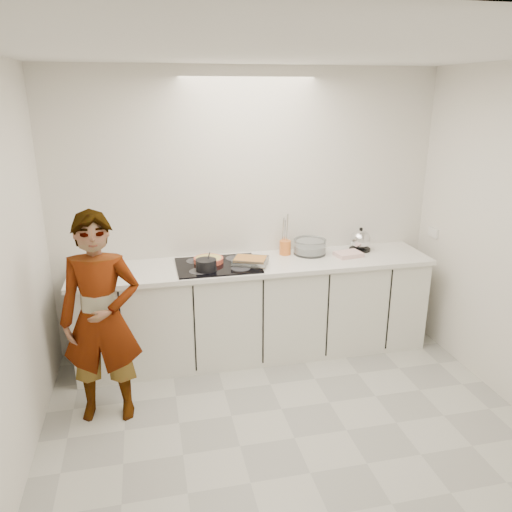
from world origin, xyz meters
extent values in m
cube|color=#B9B9AF|center=(0.00, 0.00, 0.00)|extent=(3.60, 3.20, 0.00)
cube|color=white|center=(0.00, 0.00, 2.60)|extent=(3.60, 3.20, 0.00)
cube|color=silver|center=(0.00, 1.60, 1.30)|extent=(3.60, 0.00, 2.60)
cube|color=silver|center=(0.00, -1.60, 1.30)|extent=(3.60, 0.00, 2.60)
cube|color=white|center=(1.79, 1.33, 1.07)|extent=(0.02, 0.15, 0.09)
cube|color=white|center=(0.00, 1.28, 0.43)|extent=(3.20, 0.58, 0.87)
cube|color=white|center=(0.00, 1.28, 0.89)|extent=(3.24, 0.64, 0.04)
cube|color=black|center=(-0.35, 1.26, 0.92)|extent=(0.72, 0.54, 0.01)
cylinder|color=#C84E38|center=(-0.42, 1.34, 0.95)|extent=(0.34, 0.34, 0.04)
cylinder|color=#E7CE62|center=(-0.42, 1.34, 0.96)|extent=(0.29, 0.29, 0.01)
cylinder|color=black|center=(-0.47, 1.13, 0.97)|extent=(0.21, 0.21, 0.10)
cylinder|color=silver|center=(-0.45, 1.15, 1.02)|extent=(0.04, 0.07, 0.15)
cube|color=silver|center=(-0.07, 1.21, 0.95)|extent=(0.36, 0.32, 0.06)
cube|color=#D38E48|center=(-0.07, 1.21, 0.97)|extent=(0.32, 0.28, 0.02)
cylinder|color=silver|center=(0.55, 1.41, 0.98)|extent=(0.33, 0.33, 0.14)
cylinder|color=white|center=(0.55, 1.41, 0.96)|extent=(0.27, 0.27, 0.07)
cube|color=white|center=(0.89, 1.27, 0.93)|extent=(0.26, 0.21, 0.04)
cylinder|color=black|center=(1.06, 1.41, 0.92)|extent=(0.25, 0.25, 0.02)
sphere|color=silver|center=(1.06, 1.41, 1.02)|extent=(0.24, 0.24, 0.20)
sphere|color=black|center=(1.06, 1.41, 1.12)|extent=(0.04, 0.04, 0.03)
cylinder|color=orange|center=(0.32, 1.45, 0.98)|extent=(0.12, 0.12, 0.13)
imported|color=white|center=(-1.31, 0.60, 0.80)|extent=(0.62, 0.45, 1.60)
camera|label=1|loc=(-0.93, -2.87, 2.38)|focal=35.00mm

